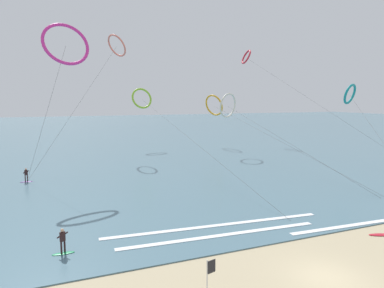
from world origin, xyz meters
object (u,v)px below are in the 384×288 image
Objects in this scene: surfer_emerald at (63,243)px; kite_teal at (350,94)px; kite_crimson at (247,57)px; surfboard_spare at (381,235)px; kite_amber at (214,105)px; kite_ivory at (228,106)px; kite_magenta at (66,44)px; kite_lime at (142,98)px; surfer_violet at (26,176)px; kite_coral at (117,46)px; beach_flag at (209,280)px.

surfer_emerald is 0.08× the size of kite_teal.
kite_crimson is 62.20m from surfboard_spare.
kite_amber is 12.37m from kite_ivory.
kite_magenta is at bearing 127.39° from surfboard_spare.
surfboard_spare is at bearing -67.00° from kite_magenta.
surfer_emerald is at bearing 1.62° from kite_teal.
surfboard_spare is at bearing -95.68° from kite_lime.
kite_ivory is at bearing -19.01° from surfer_violet.
kite_teal is 0.44× the size of kite_crimson.
kite_coral reaches higher than surfer_violet.
kite_amber is at bearing -4.15° from surfer_violet.
surfer_violet is 30.22m from kite_coral.
surfer_violet is 1.00× the size of surfer_emerald.
kite_teal is 11.14× the size of surfboard_spare.
kite_coral is at bearing 50.38° from kite_magenta.
beach_flag is (-37.38, -59.19, -17.89)m from kite_crimson.
kite_lime is (-24.98, 29.11, -0.59)m from kite_teal.
kite_amber is (20.77, 2.75, -10.75)m from kite_coral.
kite_coral is 22.57m from kite_ivory.
surfer_violet is 33.75m from beach_flag.
surfboard_spare is at bearing 14.59° from beach_flag.
surfer_violet is at bearing 116.37° from kite_coral.
kite_coral reaches higher than kite_lime.
kite_coral is 54.34m from beach_flag.
kite_magenta is (5.07, -1.97, 15.51)m from surfer_violet.
kite_teal reaches higher than surfboard_spare.
kite_amber is (35.54, 21.36, 7.92)m from surfer_violet.
kite_lime is at bearing 44.67° from kite_magenta.
kite_teal is at bearing -60.14° from kite_lime.
kite_coral is 7.46× the size of beach_flag.
surfer_violet is 0.08× the size of kite_teal.
surfboard_spare is at bearing 27.62° from kite_teal.
kite_crimson reaches higher than kite_lime.
kite_lime is (20.54, 23.83, 9.36)m from surfer_violet.
kite_magenta is 0.38× the size of kite_crimson.
kite_crimson is at bearing 20.33° from kite_magenta.
kite_crimson reaches higher than kite_coral.
kite_teal is at bearing -19.06° from kite_magenta.
kite_coral is at bearing 32.60° from surfer_emerald.
kite_amber is 23.19× the size of surfboard_spare.
kite_lime is (17.31, 46.67, 9.36)m from surfer_emerald.
kite_ivory reaches higher than surfer_emerald.
kite_lime is at bearing -70.29° from kite_teal.
kite_teal is (42.29, 17.56, 9.95)m from surfer_emerald.
surfboard_spare is (-7.25, -37.68, -8.86)m from kite_ivory.
kite_ivory is at bearing -69.21° from kite_teal.
surfer_violet is 23.07m from surfer_emerald.
kite_magenta reaches higher than kite_teal.
kite_coral is 51.84m from surfboard_spare.
kite_ivory is (-3.10, -11.97, 0.16)m from kite_amber.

